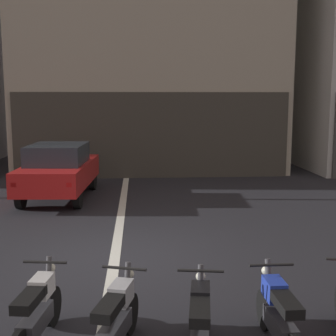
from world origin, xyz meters
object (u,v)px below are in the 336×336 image
at_px(car_red_crossing_near, 59,169).
at_px(motorcycle_blue_row_right_mid, 279,316).
at_px(motorcycle_silver_row_left_mid, 116,320).
at_px(motorcycle_black_row_centre, 200,324).
at_px(motorcycle_white_row_leftmost, 37,312).

bearing_deg(car_red_crossing_near, motorcycle_blue_row_right_mid, -65.25).
height_order(motorcycle_silver_row_left_mid, motorcycle_black_row_centre, same).
xyz_separation_m(car_red_crossing_near, motorcycle_black_row_centre, (3.03, -8.75, -0.43)).
height_order(motorcycle_white_row_leftmost, motorcycle_silver_row_left_mid, same).
bearing_deg(motorcycle_silver_row_left_mid, motorcycle_blue_row_right_mid, -0.66).
bearing_deg(car_red_crossing_near, motorcycle_white_row_leftmost, -82.28).
relative_size(motorcycle_white_row_leftmost, motorcycle_black_row_centre, 1.00).
xyz_separation_m(car_red_crossing_near, motorcycle_blue_row_right_mid, (3.98, -8.63, -0.43)).
xyz_separation_m(motorcycle_white_row_leftmost, motorcycle_silver_row_left_mid, (0.95, -0.26, 0.00)).
bearing_deg(motorcycle_white_row_leftmost, motorcycle_silver_row_left_mid, -15.35).
bearing_deg(car_red_crossing_near, motorcycle_silver_row_left_mid, -76.40).
xyz_separation_m(motorcycle_silver_row_left_mid, motorcycle_black_row_centre, (0.95, -0.15, 0.00)).
xyz_separation_m(car_red_crossing_near, motorcycle_white_row_leftmost, (1.13, -8.34, -0.43)).
relative_size(motorcycle_white_row_leftmost, motorcycle_blue_row_right_mid, 1.00).
height_order(car_red_crossing_near, motorcycle_blue_row_right_mid, car_red_crossing_near).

